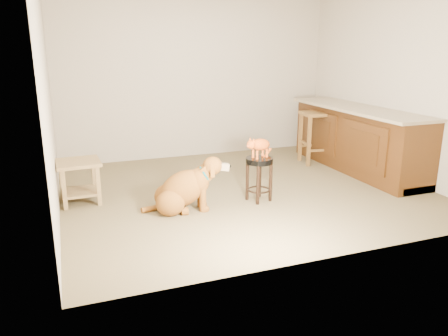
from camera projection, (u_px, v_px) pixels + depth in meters
name	position (u px, v px, depth m)	size (l,w,h in m)	color
floor	(244.00, 190.00, 5.66)	(4.50, 4.00, 0.01)	brown
room_shell	(246.00, 57.00, 5.20)	(4.54, 4.04, 2.62)	#AEA18C
cabinet_run	(357.00, 141.00, 6.46)	(0.70, 2.56, 0.94)	#43250C
padded_stool	(259.00, 170.00, 5.18)	(0.34, 0.34, 0.53)	black
wood_stool	(315.00, 137.00, 6.85)	(0.49, 0.49, 0.81)	brown
side_table	(79.00, 175.00, 5.12)	(0.51, 0.51, 0.51)	olive
golden_retriever	(184.00, 190.00, 4.90)	(1.02, 0.54, 0.65)	brown
tabby_kitten	(259.00, 145.00, 5.09)	(0.42, 0.25, 0.28)	#A94210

